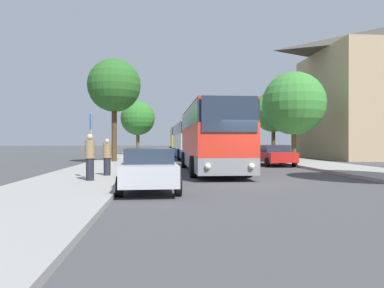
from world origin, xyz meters
TOP-DOWN VIEW (x-y plane):
  - ground_plane at (0.00, 0.00)m, footprint 300.00×300.00m
  - sidewalk_left at (-7.00, 0.00)m, footprint 4.00×120.00m
  - bus_front at (-0.95, 5.17)m, footprint 2.83×11.05m
  - bus_middle at (-0.90, 20.94)m, footprint 3.06×11.75m
  - bus_rear at (-1.04, 34.62)m, footprint 2.86×11.72m
  - parked_car_left_curb at (-4.05, -2.45)m, footprint 2.03×4.42m
  - parked_car_right_near at (4.12, 10.13)m, footprint 2.08×4.60m
  - parked_car_right_far at (3.75, 18.13)m, footprint 2.22×4.55m
  - bus_stop_sign at (-6.46, 0.33)m, footprint 0.08×0.45m
  - pedestrian_waiting_near at (-6.03, 1.80)m, footprint 0.36×0.36m
  - pedestrian_waiting_far at (-6.37, -0.37)m, footprint 0.36×0.36m
  - tree_left_near at (-7.20, 13.99)m, footprint 4.05×4.05m
  - tree_left_far at (-6.35, 29.52)m, footprint 4.04×4.04m
  - tree_right_near at (7.25, 14.96)m, footprint 5.18×5.18m
  - tree_right_far at (7.91, 22.70)m, footprint 4.14×4.14m

SIDE VIEW (x-z plane):
  - ground_plane at x=0.00m, z-range 0.00..0.00m
  - sidewalk_left at x=-7.00m, z-range 0.00..0.15m
  - parked_car_right_far at x=3.75m, z-range 0.03..1.44m
  - parked_car_left_curb at x=-4.05m, z-range 0.04..1.45m
  - parked_car_right_near at x=4.12m, z-range 0.04..1.46m
  - pedestrian_waiting_near at x=-6.03m, z-range 0.15..1.77m
  - pedestrian_waiting_far at x=-6.37m, z-range 0.16..1.94m
  - bus_stop_sign at x=-6.46m, z-range 0.47..3.12m
  - bus_middle at x=-0.90m, z-range 0.12..3.53m
  - bus_front at x=-0.95m, z-range 0.12..3.59m
  - bus_rear at x=-1.04m, z-range 0.12..3.63m
  - tree_left_far at x=-6.35m, z-range 1.27..7.58m
  - tree_right_far at x=7.91m, z-range 1.38..8.03m
  - tree_right_near at x=7.25m, z-range 1.17..8.41m
  - tree_left_near at x=-7.20m, z-range 2.00..9.83m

